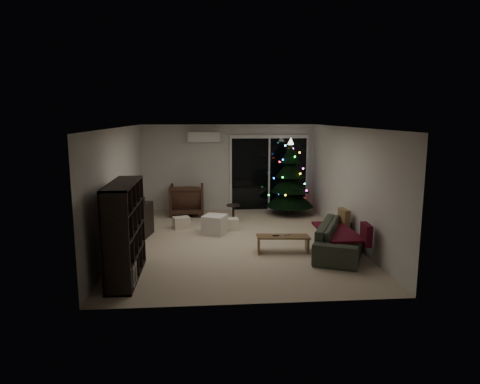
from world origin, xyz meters
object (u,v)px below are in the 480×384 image
(media_cabinet, at_px, (136,223))
(christmas_tree, at_px, (290,177))
(coffee_table, at_px, (283,244))
(armchair, at_px, (187,200))
(sofa, at_px, (342,238))
(bookshelf, at_px, (112,231))

(media_cabinet, xyz_separation_m, christmas_tree, (3.93, 2.15, 0.69))
(coffee_table, bearing_deg, christmas_tree, 81.59)
(coffee_table, xyz_separation_m, christmas_tree, (0.80, 3.33, 0.90))
(armchair, relative_size, sofa, 0.45)
(christmas_tree, bearing_deg, coffee_table, -103.47)
(media_cabinet, distance_m, armchair, 2.57)
(sofa, xyz_separation_m, coffee_table, (-1.16, 0.17, -0.14))
(bookshelf, bearing_deg, sofa, 13.77)
(armchair, bearing_deg, sofa, 131.54)
(media_cabinet, relative_size, armchair, 1.29)
(armchair, xyz_separation_m, coffee_table, (2.08, -3.52, -0.26))
(sofa, distance_m, coffee_table, 1.18)
(coffee_table, bearing_deg, armchair, 125.63)
(armchair, height_order, sofa, armchair)
(christmas_tree, bearing_deg, armchair, 176.18)
(christmas_tree, bearing_deg, sofa, -84.02)
(media_cabinet, relative_size, christmas_tree, 0.57)
(sofa, bearing_deg, coffee_table, 106.41)
(bookshelf, relative_size, coffee_table, 1.55)
(media_cabinet, xyz_separation_m, sofa, (4.30, -1.35, -0.07))
(bookshelf, xyz_separation_m, christmas_tree, (3.93, 4.50, 0.25))
(media_cabinet, bearing_deg, christmas_tree, 39.47)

